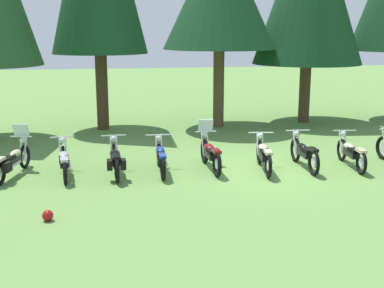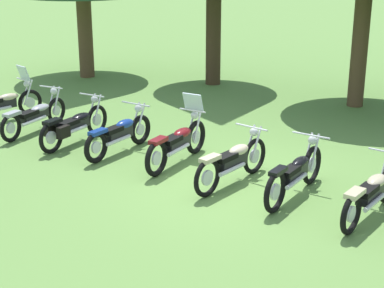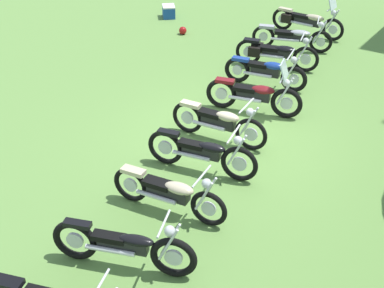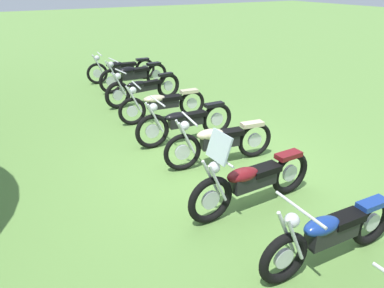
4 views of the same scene
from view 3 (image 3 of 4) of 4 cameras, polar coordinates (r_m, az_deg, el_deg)
name	(u,v)px [view 3 (image 3 of 4)]	position (r m, az deg, el deg)	size (l,w,h in m)	color
ground_plane	(223,139)	(12.23, 3.21, 0.54)	(80.00, 80.00, 0.00)	#608C42
motorcycle_0	(306,21)	(18.13, 11.57, 12.21)	(0.89, 2.35, 1.36)	black
motorcycle_1	(292,36)	(16.85, 10.19, 10.74)	(0.69, 2.34, 0.99)	black
motorcycle_2	(275,52)	(15.58, 8.45, 9.22)	(0.71, 2.30, 1.01)	black
motorcycle_3	(266,71)	(14.43, 7.54, 7.35)	(0.78, 2.18, 0.99)	black
motorcycle_4	(255,95)	(13.11, 6.41, 5.02)	(0.62, 2.30, 1.38)	black
motorcycle_5	(219,122)	(11.93, 2.79, 2.28)	(0.73, 2.23, 1.02)	black
motorcycle_6	(202,152)	(10.91, 1.05, -0.84)	(0.74, 2.31, 1.03)	black
motorcycle_7	(169,192)	(9.86, -2.35, -4.91)	(0.71, 2.25, 1.00)	black
motorcycle_8	(124,246)	(8.85, -6.94, -10.24)	(0.65, 2.37, 1.03)	black
picnic_cooler	(169,11)	(19.44, -2.39, 13.34)	(0.66, 0.60, 0.40)	#19479E
dropped_helmet	(183,31)	(17.93, -0.95, 11.48)	(0.24, 0.24, 0.24)	maroon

